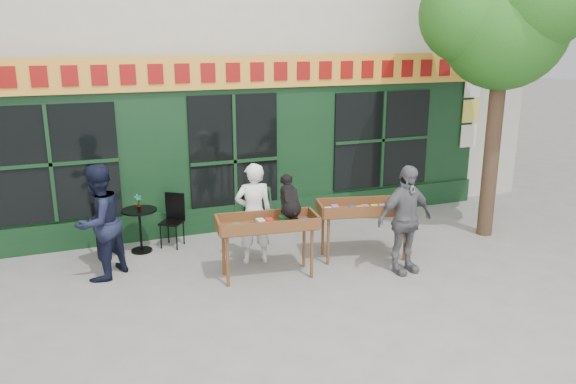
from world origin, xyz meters
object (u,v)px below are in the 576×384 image
Objects in this scene: bistro_table at (140,222)px; man_left at (99,222)px; woman at (254,213)px; man_right at (405,220)px; dog at (290,195)px; book_cart_right at (364,211)px; book_cart_center at (267,226)px.

man_left is (-0.70, -0.90, 0.35)m from bistro_table.
man_right is (2.06, -1.26, 0.03)m from woman.
man_right reaches higher than bistro_table.
bistro_table is (-3.75, 2.41, -0.32)m from man_right.
woman reaches higher than dog.
man_left is at bearing 168.15° from dog.
book_cart_right is 3.84m from bistro_table.
man_left is (-2.74, 0.95, -0.39)m from dog.
man_right is 4.70m from man_left.
man_left is at bearing 1.30° from woman.
dog is 0.36× the size of woman.
book_cart_center is at bearing 179.26° from dog.
woman is (-0.00, 0.65, 0.02)m from book_cart_center.
book_cart_center is 2.15m from man_right.
woman reaches higher than book_cart_center.
woman reaches higher than book_cart_right.
woman is 1.05× the size of book_cart_right.
dog is at bearing 155.46° from man_right.
book_cart_center is at bearing 157.08° from man_right.
man_left is (-4.15, 0.76, 0.07)m from book_cart_right.
book_cart_center reaches higher than bistro_table.
book_cart_center is at bearing 97.39° from woman.
book_cart_center is 0.91× the size of man_right.
book_cart_center is 2.49m from bistro_table.
book_cart_center is at bearing 114.68° from man_left.
dog is 1.50m from book_cart_right.
book_cart_center is 0.98× the size of book_cart_right.
bistro_table is at bearing 167.75° from book_cart_right.
book_cart_right is 2.11× the size of bistro_table.
book_cart_center and book_cart_right have the same top height.
book_cart_center is at bearing -46.95° from bistro_table.
man_right reaches higher than dog.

